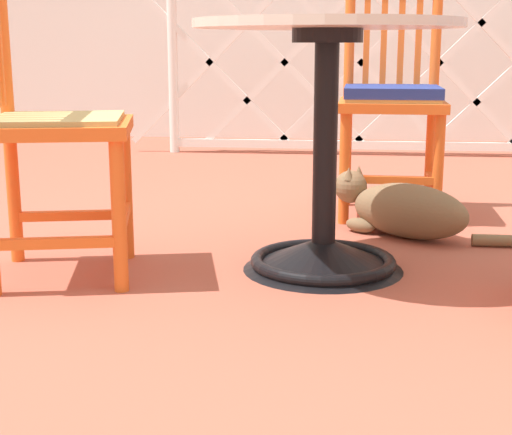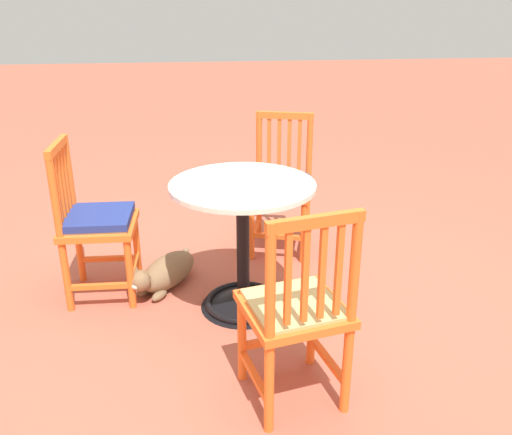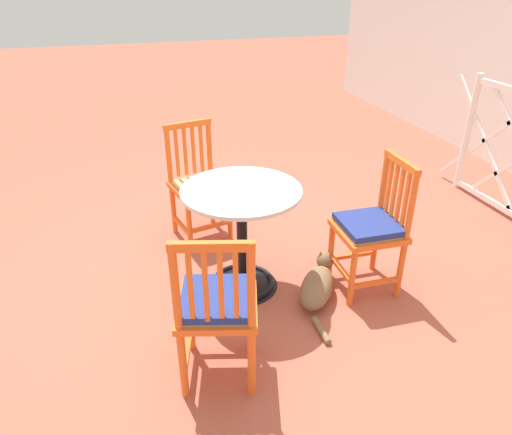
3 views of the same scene
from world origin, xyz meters
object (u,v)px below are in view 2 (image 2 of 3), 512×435
at_px(cafe_table, 243,261).
at_px(orange_chair_at_corner, 296,312).
at_px(orange_chair_tucked_in, 95,223).
at_px(orange_chair_near_fence, 281,187).
at_px(tabby_cat, 164,273).

distance_m(cafe_table, orange_chair_at_corner, 0.80).
distance_m(orange_chair_tucked_in, orange_chair_near_fence, 1.23).
bearing_deg(cafe_table, orange_chair_near_fence, -24.14).
xyz_separation_m(orange_chair_at_corner, orange_chair_near_fence, (1.50, -0.18, 0.01)).
xyz_separation_m(orange_chair_at_corner, tabby_cat, (1.03, 0.59, -0.34)).
relative_size(cafe_table, orange_chair_near_fence, 0.83).
bearing_deg(orange_chair_at_corner, cafe_table, 10.47).
bearing_deg(tabby_cat, orange_chair_tucked_in, 93.56).
bearing_deg(tabby_cat, cafe_table, -120.19).
bearing_deg(orange_chair_tucked_in, orange_chair_near_fence, -66.67).
xyz_separation_m(orange_chair_tucked_in, orange_chair_at_corner, (-1.01, -0.95, -0.01)).
relative_size(cafe_table, orange_chair_at_corner, 0.83).
height_order(orange_chair_tucked_in, orange_chair_at_corner, same).
bearing_deg(cafe_table, orange_chair_tucked_in, 73.58).
height_order(cafe_table, orange_chair_tucked_in, orange_chair_tucked_in).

